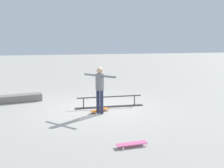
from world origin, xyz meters
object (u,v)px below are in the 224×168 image
Objects in this scene: loose_skateboard_pink at (132,144)px; skater_main at (100,87)px; skate_ledge at (14,99)px; skateboard_main at (100,110)px; grind_rail at (110,102)px.

skater_main is at bearing 89.44° from loose_skateboard_pink.
skate_ledge is 3.96m from skateboard_main.
grind_rail is 0.79m from skateboard_main.
skater_main is 0.92m from skateboard_main.
grind_rail is 1.24m from skater_main.
skate_ledge reaches higher than skateboard_main.
skater_main is 2.04× the size of loose_skateboard_pink.
loose_skateboard_pink is (0.17, 3.92, -0.11)m from grind_rail.
skater_main is 2.13× the size of skateboard_main.
skate_ledge reaches higher than loose_skateboard_pink.
skate_ledge is at bearing 10.41° from skater_main.
loose_skateboard_pink is at bearing 63.78° from skateboard_main.
skate_ledge is 4.12m from skater_main.
skater_main reaches higher than skate_ledge.
skateboard_main is 3.31m from loose_skateboard_pink.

